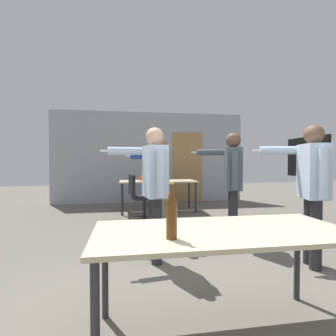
{
  "coord_description": "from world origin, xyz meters",
  "views": [
    {
      "loc": [
        -0.72,
        -1.5,
        1.21
      ],
      "look_at": [
        -0.07,
        2.46,
        1.1
      ],
      "focal_mm": 28.0,
      "sensor_mm": 36.0,
      "label": 1
    }
  ],
  "objects_px": {
    "person_near_casual": "(312,181)",
    "person_center_tall": "(160,178)",
    "person_right_polo": "(232,176)",
    "beer_bottle": "(172,212)",
    "drink_cup": "(141,178)",
    "tv_screen": "(307,175)",
    "office_chair_side_rolled": "(160,190)",
    "person_far_watching": "(154,181)",
    "office_chair_mid_tucked": "(141,199)"
  },
  "relations": [
    {
      "from": "drink_cup",
      "to": "person_right_polo",
      "type": "bearing_deg",
      "value": -66.37
    },
    {
      "from": "tv_screen",
      "to": "drink_cup",
      "type": "relative_size",
      "value": 15.3
    },
    {
      "from": "person_near_casual",
      "to": "beer_bottle",
      "type": "distance_m",
      "value": 2.14
    },
    {
      "from": "office_chair_side_rolled",
      "to": "beer_bottle",
      "type": "bearing_deg",
      "value": -172.16
    },
    {
      "from": "person_far_watching",
      "to": "person_near_casual",
      "type": "bearing_deg",
      "value": -111.85
    },
    {
      "from": "office_chair_mid_tucked",
      "to": "person_far_watching",
      "type": "bearing_deg",
      "value": -8.54
    },
    {
      "from": "person_center_tall",
      "to": "office_chair_side_rolled",
      "type": "relative_size",
      "value": 1.71
    },
    {
      "from": "person_near_casual",
      "to": "office_chair_mid_tucked",
      "type": "xyz_separation_m",
      "value": [
        -1.79,
        2.68,
        -0.54
      ]
    },
    {
      "from": "person_center_tall",
      "to": "person_right_polo",
      "type": "bearing_deg",
      "value": -103.82
    },
    {
      "from": "person_near_casual",
      "to": "office_chair_mid_tucked",
      "type": "bearing_deg",
      "value": 50.52
    },
    {
      "from": "beer_bottle",
      "to": "person_center_tall",
      "type": "bearing_deg",
      "value": 84.1
    },
    {
      "from": "tv_screen",
      "to": "office_chair_mid_tucked",
      "type": "xyz_separation_m",
      "value": [
        -2.64,
        1.48,
        -0.54
      ]
    },
    {
      "from": "person_near_casual",
      "to": "office_chair_side_rolled",
      "type": "xyz_separation_m",
      "value": [
        -1.18,
        4.35,
        -0.55
      ]
    },
    {
      "from": "tv_screen",
      "to": "person_right_polo",
      "type": "relative_size",
      "value": 0.99
    },
    {
      "from": "tv_screen",
      "to": "person_center_tall",
      "type": "xyz_separation_m",
      "value": [
        -2.41,
        0.23,
        -0.04
      ]
    },
    {
      "from": "beer_bottle",
      "to": "office_chair_side_rolled",
      "type": "bearing_deg",
      "value": 83.34
    },
    {
      "from": "person_near_casual",
      "to": "beer_bottle",
      "type": "height_order",
      "value": "person_near_casual"
    },
    {
      "from": "person_right_polo",
      "to": "office_chair_mid_tucked",
      "type": "bearing_deg",
      "value": 53.23
    },
    {
      "from": "person_right_polo",
      "to": "person_near_casual",
      "type": "xyz_separation_m",
      "value": [
        0.54,
        -0.98,
        -0.01
      ]
    },
    {
      "from": "person_right_polo",
      "to": "beer_bottle",
      "type": "distance_m",
      "value": 2.45
    },
    {
      "from": "office_chair_side_rolled",
      "to": "tv_screen",
      "type": "bearing_deg",
      "value": -132.71
    },
    {
      "from": "office_chair_side_rolled",
      "to": "beer_bottle",
      "type": "distance_m",
      "value": 5.53
    },
    {
      "from": "person_far_watching",
      "to": "office_chair_mid_tucked",
      "type": "distance_m",
      "value": 2.31
    },
    {
      "from": "person_right_polo",
      "to": "drink_cup",
      "type": "xyz_separation_m",
      "value": [
        -1.19,
        2.71,
        -0.19
      ]
    },
    {
      "from": "person_center_tall",
      "to": "drink_cup",
      "type": "xyz_separation_m",
      "value": [
        -0.17,
        2.26,
        -0.15
      ]
    },
    {
      "from": "person_right_polo",
      "to": "drink_cup",
      "type": "relative_size",
      "value": 15.49
    },
    {
      "from": "person_near_casual",
      "to": "beer_bottle",
      "type": "xyz_separation_m",
      "value": [
        -1.82,
        -1.12,
        -0.08
      ]
    },
    {
      "from": "tv_screen",
      "to": "office_chair_side_rolled",
      "type": "distance_m",
      "value": 3.79
    },
    {
      "from": "person_center_tall",
      "to": "office_chair_side_rolled",
      "type": "xyz_separation_m",
      "value": [
        0.38,
        2.93,
        -0.5
      ]
    },
    {
      "from": "person_far_watching",
      "to": "beer_bottle",
      "type": "height_order",
      "value": "person_far_watching"
    },
    {
      "from": "tv_screen",
      "to": "person_near_casual",
      "type": "relative_size",
      "value": 0.99
    },
    {
      "from": "person_center_tall",
      "to": "beer_bottle",
      "type": "distance_m",
      "value": 2.56
    },
    {
      "from": "office_chair_side_rolled",
      "to": "person_right_polo",
      "type": "bearing_deg",
      "value": -154.83
    },
    {
      "from": "person_far_watching",
      "to": "office_chair_side_rolled",
      "type": "xyz_separation_m",
      "value": [
        0.58,
        3.92,
        -0.54
      ]
    },
    {
      "from": "person_right_polo",
      "to": "drink_cup",
      "type": "distance_m",
      "value": 2.96
    },
    {
      "from": "tv_screen",
      "to": "drink_cup",
      "type": "xyz_separation_m",
      "value": [
        -2.58,
        2.48,
        -0.18
      ]
    },
    {
      "from": "person_far_watching",
      "to": "office_chair_side_rolled",
      "type": "relative_size",
      "value": 1.74
    },
    {
      "from": "person_center_tall",
      "to": "office_chair_mid_tucked",
      "type": "xyz_separation_m",
      "value": [
        -0.23,
        1.26,
        -0.5
      ]
    },
    {
      "from": "person_near_casual",
      "to": "office_chair_mid_tucked",
      "type": "relative_size",
      "value": 1.74
    },
    {
      "from": "drink_cup",
      "to": "tv_screen",
      "type": "bearing_deg",
      "value": -43.92
    },
    {
      "from": "person_far_watching",
      "to": "person_center_tall",
      "type": "relative_size",
      "value": 1.02
    },
    {
      "from": "person_near_casual",
      "to": "person_right_polo",
      "type": "bearing_deg",
      "value": 46.0
    },
    {
      "from": "office_chair_mid_tucked",
      "to": "beer_bottle",
      "type": "distance_m",
      "value": 3.83
    },
    {
      "from": "person_center_tall",
      "to": "beer_bottle",
      "type": "height_order",
      "value": "person_center_tall"
    },
    {
      "from": "person_right_polo",
      "to": "person_near_casual",
      "type": "bearing_deg",
      "value": -133.68
    },
    {
      "from": "person_far_watching",
      "to": "office_chair_mid_tucked",
      "type": "xyz_separation_m",
      "value": [
        -0.03,
        2.25,
        -0.53
      ]
    },
    {
      "from": "person_near_casual",
      "to": "person_center_tall",
      "type": "relative_size",
      "value": 1.03
    },
    {
      "from": "tv_screen",
      "to": "person_far_watching",
      "type": "xyz_separation_m",
      "value": [
        -2.61,
        -0.77,
        -0.0
      ]
    },
    {
      "from": "tv_screen",
      "to": "person_near_casual",
      "type": "xyz_separation_m",
      "value": [
        -0.85,
        -1.2,
        0.01
      ]
    },
    {
      "from": "person_far_watching",
      "to": "drink_cup",
      "type": "xyz_separation_m",
      "value": [
        0.03,
        3.25,
        -0.18
      ]
    }
  ]
}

